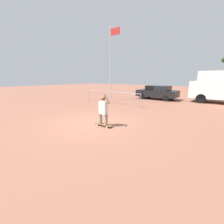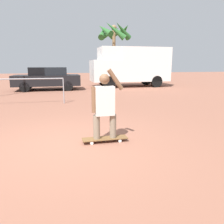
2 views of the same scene
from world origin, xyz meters
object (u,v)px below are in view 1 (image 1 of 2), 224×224
(flagpole, at_px, (111,59))
(skateboard, at_px, (103,125))
(person_skateboarder, at_px, (103,109))
(parked_car_black, at_px, (157,92))

(flagpole, bearing_deg, skateboard, -53.98)
(skateboard, xyz_separation_m, person_skateboarder, (-0.00, -0.00, 0.76))
(flagpole, bearing_deg, parked_car_black, 48.65)
(skateboard, relative_size, parked_car_black, 0.23)
(flagpole, bearing_deg, person_skateboarder, -53.98)
(person_skateboarder, relative_size, parked_car_black, 0.35)
(skateboard, height_order, parked_car_black, parked_car_black)
(skateboard, relative_size, flagpole, 0.14)
(parked_car_black, bearing_deg, skateboard, -81.28)
(skateboard, bearing_deg, flagpole, 126.02)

